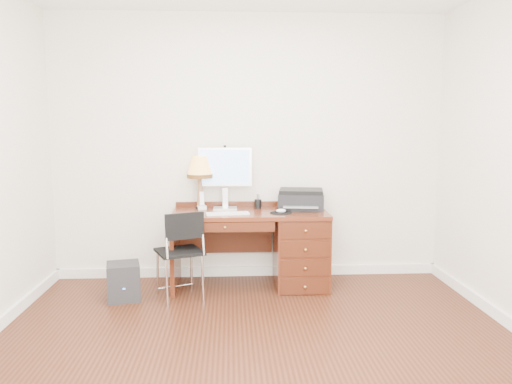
{
  "coord_description": "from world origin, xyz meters",
  "views": [
    {
      "loc": [
        -0.19,
        -3.38,
        1.58
      ],
      "look_at": [
        0.05,
        1.2,
        0.97
      ],
      "focal_mm": 35.0,
      "sensor_mm": 36.0,
      "label": 1
    }
  ],
  "objects": [
    {
      "name": "ground",
      "position": [
        0.0,
        0.0,
        0.0
      ],
      "size": [
        4.0,
        4.0,
        0.0
      ],
      "primitive_type": "plane",
      "color": "black",
      "rests_on": "ground"
    },
    {
      "name": "monitor",
      "position": [
        -0.24,
        1.58,
        1.14
      ],
      "size": [
        0.53,
        0.18,
        0.61
      ],
      "rotation": [
        0.0,
        0.0,
        -0.03
      ],
      "color": "silver",
      "rests_on": "desk"
    },
    {
      "name": "pen_cup",
      "position": [
        0.09,
        1.57,
        0.79
      ],
      "size": [
        0.07,
        0.07,
        0.09
      ],
      "primitive_type": "cylinder",
      "color": "black",
      "rests_on": "desk"
    },
    {
      "name": "printer",
      "position": [
        0.52,
        1.52,
        0.85
      ],
      "size": [
        0.49,
        0.41,
        0.2
      ],
      "rotation": [
        0.0,
        0.0,
        -0.15
      ],
      "color": "black",
      "rests_on": "desk"
    },
    {
      "name": "phone",
      "position": [
        -0.48,
        1.55,
        0.8
      ],
      "size": [
        0.1,
        0.1,
        0.18
      ],
      "rotation": [
        0.0,
        0.0,
        0.23
      ],
      "color": "white",
      "rests_on": "desk"
    },
    {
      "name": "room_shell",
      "position": [
        0.0,
        0.63,
        0.05
      ],
      "size": [
        4.0,
        4.0,
        4.0
      ],
      "color": "silver",
      "rests_on": "ground"
    },
    {
      "name": "chair",
      "position": [
        -0.66,
        1.02,
        0.5
      ],
      "size": [
        0.51,
        0.51,
        0.82
      ],
      "rotation": [
        0.0,
        0.0,
        0.38
      ],
      "color": "black",
      "rests_on": "ground"
    },
    {
      "name": "keyboard",
      "position": [
        -0.22,
        1.25,
        0.76
      ],
      "size": [
        0.41,
        0.16,
        0.02
      ],
      "primitive_type": "cube",
      "rotation": [
        0.0,
        0.0,
        0.12
      ],
      "color": "white",
      "rests_on": "desk"
    },
    {
      "name": "mouse_pad",
      "position": [
        0.29,
        1.28,
        0.76
      ],
      "size": [
        0.21,
        0.21,
        0.04
      ],
      "color": "black",
      "rests_on": "desk"
    },
    {
      "name": "leg_lamp",
      "position": [
        -0.49,
        1.58,
        1.14
      ],
      "size": [
        0.26,
        0.26,
        0.53
      ],
      "color": "black",
      "rests_on": "desk"
    },
    {
      "name": "desk",
      "position": [
        0.32,
        1.4,
        0.41
      ],
      "size": [
        1.5,
        0.67,
        0.75
      ],
      "color": "#572212",
      "rests_on": "ground"
    },
    {
      "name": "equipment_box",
      "position": [
        -1.17,
        1.07,
        0.17
      ],
      "size": [
        0.35,
        0.35,
        0.34
      ],
      "primitive_type": "cube",
      "rotation": [
        0.0,
        0.0,
        0.23
      ],
      "color": "black",
      "rests_on": "ground"
    }
  ]
}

